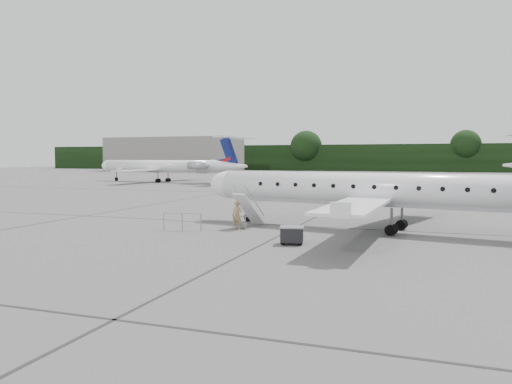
% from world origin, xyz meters
% --- Properties ---
extents(ground, '(320.00, 320.00, 0.00)m').
position_xyz_m(ground, '(0.00, 0.00, 0.00)').
color(ground, '#605F5D').
rests_on(ground, ground).
extents(treeline, '(260.00, 4.00, 8.00)m').
position_xyz_m(treeline, '(0.00, 130.00, 4.00)').
color(treeline, black).
rests_on(treeline, ground).
extents(terminal_building, '(40.00, 14.00, 10.00)m').
position_xyz_m(terminal_building, '(-70.00, 110.00, 5.00)').
color(terminal_building, slate).
rests_on(terminal_building, ground).
extents(main_regional_jet, '(28.15, 22.32, 6.52)m').
position_xyz_m(main_regional_jet, '(0.61, 6.00, 3.26)').
color(main_regional_jet, white).
rests_on(main_regional_jet, ground).
extents(airstair, '(1.23, 2.44, 2.04)m').
position_xyz_m(airstair, '(-6.96, 5.13, 1.02)').
color(airstair, white).
rests_on(airstair, ground).
extents(passenger, '(0.63, 0.44, 1.64)m').
position_xyz_m(passenger, '(-7.18, 3.83, 0.82)').
color(passenger, '#8E724D').
rests_on(passenger, ground).
extents(safety_railing, '(2.18, 0.43, 1.00)m').
position_xyz_m(safety_railing, '(-9.96, 2.43, 0.50)').
color(safety_railing, gray).
rests_on(safety_railing, ground).
extents(baggage_cart, '(1.22, 1.07, 0.92)m').
position_xyz_m(baggage_cart, '(-2.94, 0.23, 0.46)').
color(baggage_cart, black).
rests_on(baggage_cart, ground).
extents(bg_regional_left, '(30.48, 23.94, 7.30)m').
position_xyz_m(bg_regional_left, '(-39.92, 50.38, 3.65)').
color(bg_regional_left, white).
rests_on(bg_regional_left, ground).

